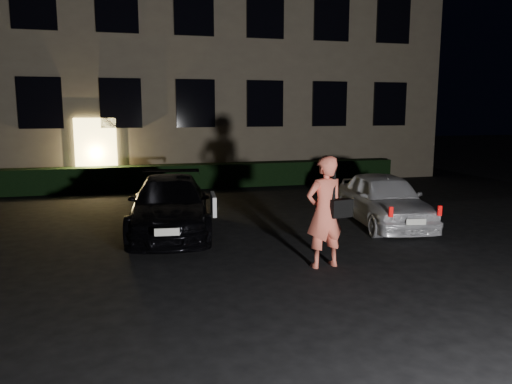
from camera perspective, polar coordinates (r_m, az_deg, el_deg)
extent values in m
plane|color=black|center=(8.16, 4.81, -10.52)|extent=(80.00, 80.00, 0.00)
cube|color=brown|center=(22.59, -8.62, 17.48)|extent=(20.00, 8.00, 12.00)
cube|color=#FFDD74|center=(18.23, -17.79, 4.13)|extent=(1.40, 0.10, 2.50)
cube|color=black|center=(18.33, -23.45, 9.32)|extent=(1.40, 0.10, 1.70)
cube|color=black|center=(18.15, -15.19, 9.77)|extent=(1.40, 0.10, 1.70)
cube|color=black|center=(18.34, -6.92, 10.01)|extent=(1.40, 0.10, 1.70)
cube|color=black|center=(18.89, 1.03, 10.06)|extent=(1.40, 0.10, 1.70)
cube|color=black|center=(19.77, 8.40, 9.93)|extent=(1.40, 0.10, 1.70)
cube|color=black|center=(20.94, 15.04, 9.67)|extent=(1.40, 0.10, 1.70)
cube|color=black|center=(18.64, -24.12, 19.18)|extent=(1.40, 0.10, 1.70)
cube|color=black|center=(18.47, -15.64, 19.73)|extent=(1.40, 0.10, 1.70)
cube|color=black|center=(18.66, -7.12, 19.89)|extent=(1.40, 0.10, 1.70)
cube|color=black|center=(19.20, 1.06, 19.65)|extent=(1.40, 0.10, 1.70)
cube|color=black|center=(20.06, 8.63, 19.10)|extent=(1.40, 0.10, 1.70)
cube|color=black|center=(21.21, 15.43, 18.34)|extent=(1.40, 0.10, 1.70)
cube|color=black|center=(18.05, -6.56, 1.84)|extent=(15.00, 0.70, 0.85)
imported|color=black|center=(11.53, -9.82, -1.48)|extent=(2.26, 4.50, 1.26)
cube|color=white|center=(10.73, -4.89, -1.37)|extent=(0.18, 0.90, 0.42)
cube|color=silver|center=(9.36, -10.14, -4.52)|extent=(0.46, 0.09, 0.14)
imported|color=silver|center=(12.48, 14.43, -0.79)|extent=(2.04, 3.91, 1.27)
cube|color=red|center=(10.65, 15.17, -2.21)|extent=(0.08, 0.06, 0.21)
cube|color=red|center=(11.08, 20.27, -2.03)|extent=(0.08, 0.06, 0.21)
cube|color=silver|center=(10.86, 17.82, -3.26)|extent=(0.42, 0.10, 0.12)
imported|color=#E3644D|center=(8.85, 7.83, -2.28)|extent=(0.79, 0.59, 1.99)
cube|color=black|center=(8.86, 9.66, -1.83)|extent=(0.43, 0.24, 0.32)
cube|color=black|center=(8.75, 8.85, 1.04)|extent=(0.06, 0.07, 0.62)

